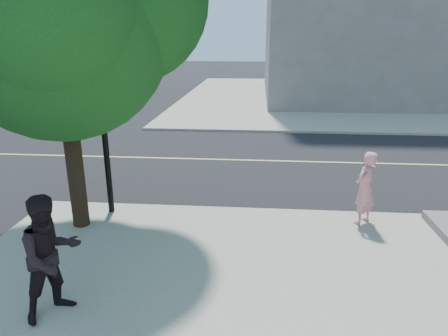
{
  "coord_description": "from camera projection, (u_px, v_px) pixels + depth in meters",
  "views": [
    {
      "loc": [
        4.46,
        -9.29,
        4.18
      ],
      "look_at": [
        3.7,
        -0.45,
        1.3
      ],
      "focal_mm": 32.12,
      "sensor_mm": 36.0,
      "label": 1
    }
  ],
  "objects": [
    {
      "name": "ground",
      "position": [
        84.0,
        206.0,
        10.45
      ],
      "size": [
        140.0,
        140.0,
        0.0
      ],
      "primitive_type": "plane",
      "color": "black",
      "rests_on": "ground"
    },
    {
      "name": "sidewalk_ne",
      "position": [
        381.0,
        97.0,
        29.71
      ],
      "size": [
        29.0,
        25.0,
        0.12
      ],
      "primitive_type": "cube",
      "color": "gray",
      "rests_on": "ground"
    },
    {
      "name": "man_on_phone",
      "position": [
        365.0,
        188.0,
        9.0
      ],
      "size": [
        0.73,
        0.72,
        1.7
      ],
      "primitive_type": "imported",
      "rotation": [
        0.0,
        0.0,
        3.9
      ],
      "color": "pink",
      "rests_on": "sidewalk_se"
    },
    {
      "name": "street_tree",
      "position": [
        62.0,
        1.0,
        7.71
      ],
      "size": [
        5.54,
        5.04,
        7.35
      ],
      "rotation": [
        0.0,
        0.0,
        -0.04
      ],
      "color": "black",
      "rests_on": "sidewalk_se"
    },
    {
      "name": "road_ew",
      "position": [
        135.0,
        158.0,
        14.72
      ],
      "size": [
        140.0,
        9.0,
        0.01
      ],
      "primitive_type": "cube",
      "color": "black",
      "rests_on": "ground"
    },
    {
      "name": "pedestrian",
      "position": [
        51.0,
        256.0,
        5.94
      ],
      "size": [
        1.16,
        1.2,
        1.95
      ],
      "primitive_type": "imported",
      "rotation": [
        0.0,
        0.0,
        0.93
      ],
      "color": "black",
      "rests_on": "sidewalk_se"
    }
  ]
}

